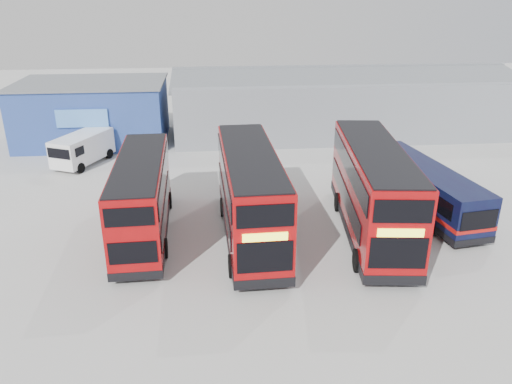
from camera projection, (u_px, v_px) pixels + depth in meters
name	position (u px, v px, depth m)	size (l,w,h in m)	color
ground_plane	(286.00, 224.00, 28.28)	(120.00, 120.00, 0.00)	#ABACA6
office_block	(94.00, 111.00, 42.66)	(12.30, 8.32, 5.12)	navy
maintenance_shed	(340.00, 101.00, 46.37)	(30.50, 12.00, 5.89)	gray
double_decker_left	(142.00, 199.00, 26.25)	(2.82, 10.22, 4.29)	#A8090C
double_decker_centre	(250.00, 196.00, 26.00)	(3.12, 11.34, 4.76)	#A8090C
double_decker_right	(373.00, 192.00, 26.37)	(4.02, 11.74, 4.87)	#A8090C
single_decker_blue	(423.00, 189.00, 29.55)	(3.84, 10.51, 2.79)	black
panel_van	(83.00, 148.00, 37.42)	(4.05, 5.58, 2.28)	white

